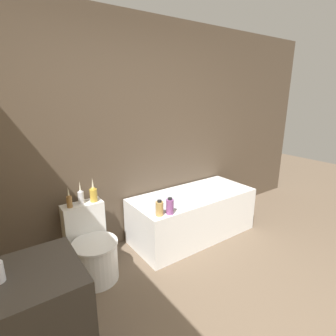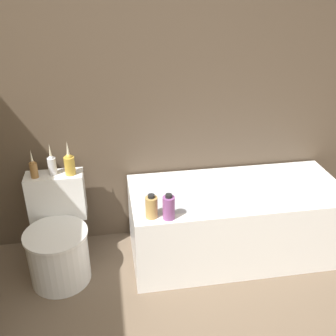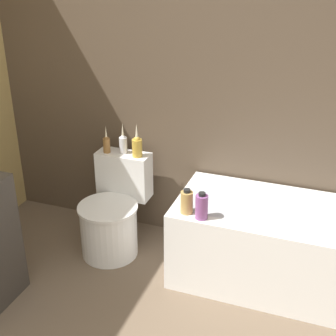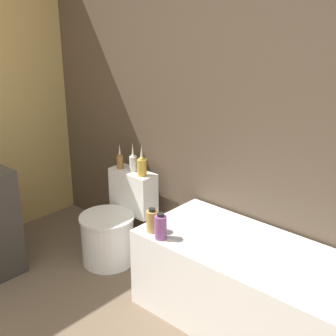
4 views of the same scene
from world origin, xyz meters
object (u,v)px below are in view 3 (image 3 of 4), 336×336
bathtub (293,248)px  shampoo_bottle_short (202,207)px  vase_bronze (137,146)px  toilet (113,215)px  shampoo_bottle_tall (187,202)px  vase_silver (123,143)px  vase_gold (107,143)px

bathtub → shampoo_bottle_short: 0.73m
vase_bronze → shampoo_bottle_short: (0.63, -0.46, -0.14)m
toilet → shampoo_bottle_short: shampoo_bottle_short is taller
toilet → shampoo_bottle_short: 0.87m
toilet → vase_bronze: bearing=58.8°
shampoo_bottle_short → shampoo_bottle_tall: bearing=162.9°
vase_bronze → shampoo_bottle_short: bearing=-36.2°
bathtub → vase_bronze: (-1.19, 0.18, 0.50)m
toilet → shampoo_bottle_tall: bearing=-19.3°
shampoo_bottle_tall → bathtub: bearing=20.8°
vase_silver → bathtub: bearing=-8.6°
vase_silver → shampoo_bottle_short: bearing=-32.8°
toilet → vase_gold: vase_gold is taller
vase_gold → shampoo_bottle_tall: (0.77, -0.42, -0.13)m
vase_gold → toilet: bearing=-57.8°
toilet → vase_silver: 0.54m
vase_silver → vase_bronze: (0.12, -0.02, 0.01)m
vase_gold → shampoo_bottle_tall: bearing=-28.7°
shampoo_bottle_tall → vase_silver: bearing=145.0°
toilet → vase_silver: size_ratio=2.97×
bathtub → shampoo_bottle_tall: size_ratio=9.45×
bathtub → toilet: 1.31m
toilet → shampoo_bottle_short: size_ratio=3.93×
shampoo_bottle_tall → shampoo_bottle_short: size_ratio=0.93×
vase_gold → shampoo_bottle_tall: vase_gold is taller
bathtub → vase_gold: vase_gold is taller
toilet → vase_gold: bearing=122.2°
vase_silver → vase_bronze: vase_bronze is taller
vase_gold → vase_silver: 0.13m
vase_silver → shampoo_bottle_short: vase_silver is taller
vase_gold → vase_bronze: vase_bronze is taller
bathtub → vase_silver: (-1.31, 0.20, 0.49)m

